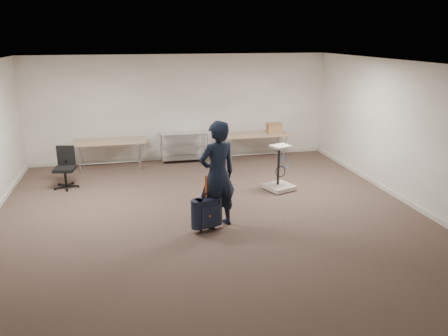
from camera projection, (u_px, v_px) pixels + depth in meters
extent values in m
plane|color=#3F2F26|center=(214.00, 225.00, 7.86)|extent=(9.00, 9.00, 0.00)
plane|color=beige|center=(181.00, 108.00, 11.65)|extent=(8.00, 0.00, 8.00)
plane|color=beige|center=(331.00, 299.00, 3.25)|extent=(8.00, 0.00, 8.00)
plane|color=beige|center=(421.00, 138.00, 8.27)|extent=(0.00, 9.00, 9.00)
plane|color=white|center=(213.00, 66.00, 7.04)|extent=(8.00, 8.00, 0.00)
cube|color=beige|center=(183.00, 157.00, 12.04)|extent=(8.00, 0.02, 0.10)
cube|color=beige|center=(411.00, 204.00, 8.66)|extent=(0.02, 9.00, 0.10)
cube|color=tan|center=(109.00, 141.00, 10.95)|extent=(1.80, 0.75, 0.03)
cylinder|color=#9A9DA2|center=(111.00, 163.00, 11.11)|extent=(1.50, 0.02, 0.02)
cylinder|color=#9A9DA2|center=(79.00, 160.00, 10.62)|extent=(0.13, 0.04, 0.69)
cylinder|color=#9A9DA2|center=(141.00, 157.00, 10.93)|extent=(0.13, 0.04, 0.69)
cylinder|color=#9A9DA2|center=(81.00, 154.00, 11.18)|extent=(0.13, 0.04, 0.69)
cylinder|color=#9A9DA2|center=(140.00, 151.00, 11.49)|extent=(0.13, 0.04, 0.69)
cube|color=tan|center=(255.00, 134.00, 11.73)|extent=(1.80, 0.75, 0.03)
cylinder|color=#9A9DA2|center=(255.00, 154.00, 11.89)|extent=(1.50, 0.02, 0.02)
cylinder|color=#9A9DA2|center=(230.00, 152.00, 11.40)|extent=(0.13, 0.04, 0.69)
cylinder|color=#9A9DA2|center=(285.00, 149.00, 11.71)|extent=(0.13, 0.04, 0.69)
cylinder|color=#9A9DA2|center=(225.00, 146.00, 11.96)|extent=(0.13, 0.04, 0.69)
cylinder|color=#9A9DA2|center=(277.00, 143.00, 12.27)|extent=(0.13, 0.04, 0.69)
cylinder|color=silver|center=(162.00, 150.00, 11.33)|extent=(0.02, 0.02, 0.80)
cylinder|color=silver|center=(207.00, 148.00, 11.58)|extent=(0.02, 0.02, 0.80)
cylinder|color=silver|center=(161.00, 146.00, 11.75)|extent=(0.02, 0.02, 0.80)
cylinder|color=silver|center=(204.00, 144.00, 12.00)|extent=(0.02, 0.02, 0.80)
cube|color=silver|center=(184.00, 158.00, 11.75)|extent=(1.20, 0.45, 0.02)
cube|color=silver|center=(184.00, 145.00, 11.65)|extent=(1.20, 0.45, 0.02)
cube|color=silver|center=(183.00, 133.00, 11.55)|extent=(1.20, 0.45, 0.01)
imported|color=black|center=(217.00, 175.00, 7.55)|extent=(0.81, 0.66, 1.91)
cube|color=black|center=(207.00, 212.00, 7.51)|extent=(0.41, 0.31, 0.50)
cube|color=black|center=(206.00, 226.00, 7.61)|extent=(0.36, 0.23, 0.03)
cylinder|color=black|center=(201.00, 230.00, 7.55)|extent=(0.04, 0.07, 0.07)
cylinder|color=black|center=(213.00, 228.00, 7.66)|extent=(0.04, 0.07, 0.07)
torus|color=black|center=(206.00, 197.00, 7.43)|extent=(0.16, 0.07, 0.16)
cube|color=#FF4D0D|center=(206.00, 186.00, 7.39)|extent=(0.03, 0.01, 0.39)
cylinder|color=black|center=(66.00, 186.00, 9.75)|extent=(0.56, 0.56, 0.08)
cylinder|color=black|center=(66.00, 178.00, 9.69)|extent=(0.06, 0.06, 0.37)
cube|color=black|center=(65.00, 169.00, 9.63)|extent=(0.49, 0.49, 0.07)
cube|color=black|center=(66.00, 155.00, 9.75)|extent=(0.39, 0.12, 0.45)
cube|color=beige|center=(279.00, 187.00, 9.61)|extent=(0.70, 0.70, 0.09)
cylinder|color=black|center=(273.00, 193.00, 9.38)|extent=(0.07, 0.07, 0.04)
cylinder|color=black|center=(279.00, 165.00, 9.52)|extent=(0.05, 0.05, 0.88)
cube|color=beige|center=(281.00, 146.00, 9.34)|extent=(0.47, 0.44, 0.04)
torus|color=blue|center=(284.00, 162.00, 9.37)|extent=(0.30, 0.20, 0.27)
cube|color=#A0754A|center=(274.00, 128.00, 11.75)|extent=(0.37, 0.28, 0.28)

